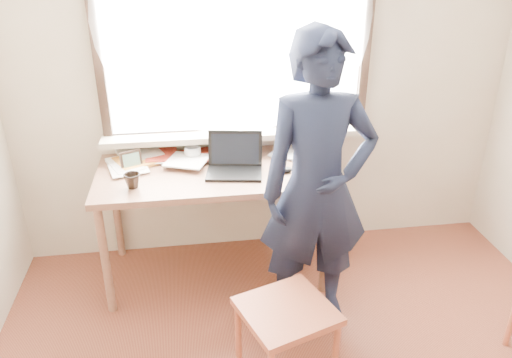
{
  "coord_description": "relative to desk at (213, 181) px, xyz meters",
  "views": [
    {
      "loc": [
        -0.55,
        -1.31,
        2.15
      ],
      "look_at": [
        -0.22,
        0.95,
        1.04
      ],
      "focal_mm": 35.0,
      "sensor_mm": 36.0,
      "label": 1
    }
  ],
  "objects": [
    {
      "name": "book_a",
      "position": [
        -0.38,
        0.19,
        0.09
      ],
      "size": [
        0.29,
        0.31,
        0.02
      ],
      "primitive_type": "imported",
      "rotation": [
        0.0,
        0.0,
        0.56
      ],
      "color": "white",
      "rests_on": "desk"
    },
    {
      "name": "desk",
      "position": [
        0.0,
        0.0,
        0.0
      ],
      "size": [
        1.49,
        0.74,
        0.8
      ],
      "color": "brown",
      "rests_on": "ground"
    },
    {
      "name": "desk_clutter",
      "position": [
        -0.44,
        0.19,
        0.11
      ],
      "size": [
        0.74,
        0.51,
        0.05
      ],
      "color": "white",
      "rests_on": "desk"
    },
    {
      "name": "work_chair",
      "position": [
        0.3,
        -0.99,
        -0.33
      ],
      "size": [
        0.56,
        0.55,
        0.45
      ],
      "color": "#A15034",
      "rests_on": "ground"
    },
    {
      "name": "picture_frame",
      "position": [
        -0.52,
        0.1,
        0.14
      ],
      "size": [
        0.13,
        0.07,
        0.11
      ],
      "color": "black",
      "rests_on": "desk"
    },
    {
      "name": "book_b",
      "position": [
        0.46,
        0.26,
        0.09
      ],
      "size": [
        0.29,
        0.31,
        0.02
      ],
      "primitive_type": "imported",
      "rotation": [
        0.0,
        0.0,
        -0.62
      ],
      "color": "white",
      "rests_on": "desk"
    },
    {
      "name": "room_shell",
      "position": [
        0.38,
        -1.43,
        0.92
      ],
      "size": [
        3.52,
        4.02,
        2.61
      ],
      "color": "beige",
      "rests_on": "ground"
    },
    {
      "name": "mug_dark",
      "position": [
        -0.49,
        -0.19,
        0.13
      ],
      "size": [
        0.14,
        0.14,
        0.09
      ],
      "primitive_type": "imported",
      "rotation": [
        0.0,
        0.0,
        -0.55
      ],
      "color": "black",
      "rests_on": "desk"
    },
    {
      "name": "person",
      "position": [
        0.55,
        -0.53,
        0.17
      ],
      "size": [
        0.65,
        0.42,
        1.78
      ],
      "primitive_type": "imported",
      "rotation": [
        0.0,
        0.0,
        -0.0
      ],
      "color": "black",
      "rests_on": "ground"
    },
    {
      "name": "laptop",
      "position": [
        0.14,
        -0.03,
        0.14
      ],
      "size": [
        0.39,
        0.34,
        0.24
      ],
      "color": "black",
      "rests_on": "desk"
    },
    {
      "name": "mug_white",
      "position": [
        -0.12,
        0.19,
        0.13
      ],
      "size": [
        0.16,
        0.16,
        0.09
      ],
      "primitive_type": "imported",
      "rotation": [
        0.0,
        0.0,
        0.52
      ],
      "color": "white",
      "rests_on": "desk"
    },
    {
      "name": "mouse",
      "position": [
        0.46,
        -0.1,
        0.1
      ],
      "size": [
        0.09,
        0.06,
        0.03
      ],
      "primitive_type": "ellipsoid",
      "color": "black",
      "rests_on": "desk"
    }
  ]
}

